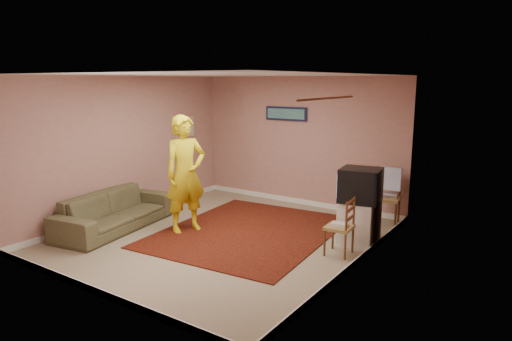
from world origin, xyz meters
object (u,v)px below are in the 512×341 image
Objects in this scene: crt_tv at (360,185)px; person at (186,174)px; chair_a at (387,191)px; sofa at (115,211)px; chair_b at (340,220)px; tv_cabinet at (359,223)px.

crt_tv is 2.84m from person.
sofa is (-3.79, -2.78, -0.30)m from chair_a.
tv_cabinet is at bearing 167.43° from chair_b.
chair_a is 1.71m from chair_b.
crt_tv is at bearing -75.90° from sofa.
sofa is 1.41m from person.
tv_cabinet reaches higher than sofa.
chair_b is at bearing -106.84° from crt_tv.
chair_a is 0.28× the size of person.
tv_cabinet is 0.58m from chair_b.
chair_a is (0.04, 1.15, 0.28)m from tv_cabinet.
person is at bearing -150.32° from chair_a.
person reaches higher than chair_a.
sofa is at bearing -152.53° from chair_a.
sofa is 1.12× the size of person.
chair_a is 3.48m from person.
sofa is at bearing -165.29° from crt_tv.
chair_b is 0.21× the size of sofa.
tv_cabinet is 1.02× the size of crt_tv.
tv_cabinet is at bearing -75.92° from sofa.
crt_tv reaches higher than tv_cabinet.
chair_a is at bearing -63.08° from sofa.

